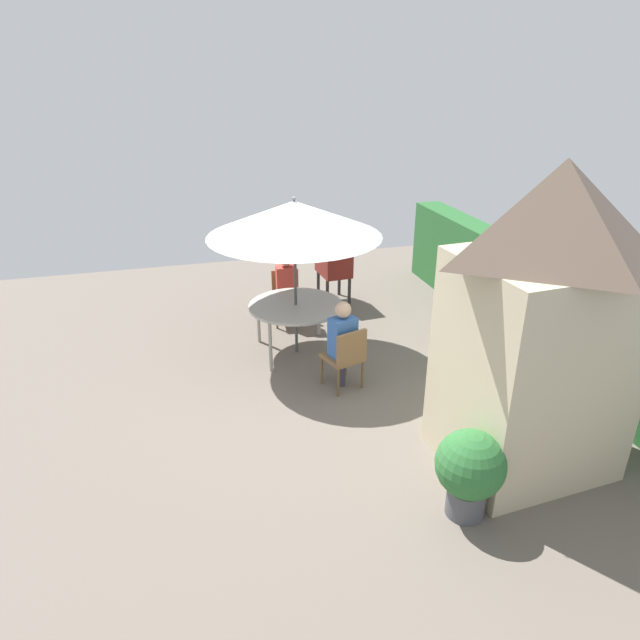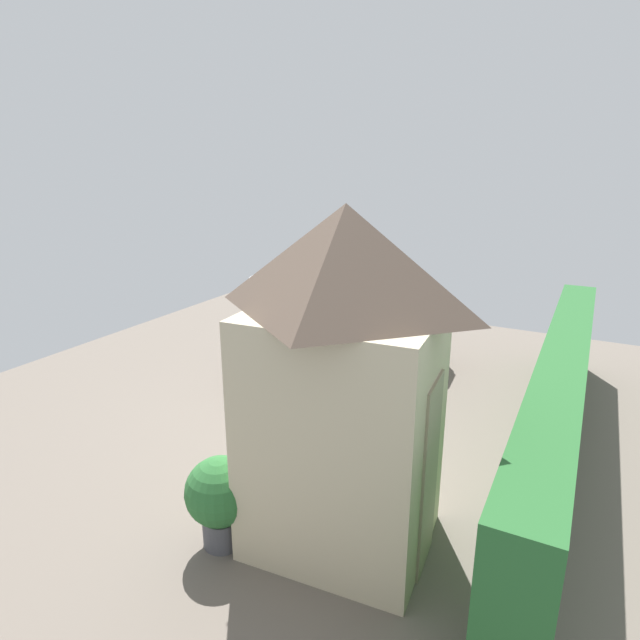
{
  "view_description": "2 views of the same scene",
  "coord_description": "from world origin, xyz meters",
  "px_view_note": "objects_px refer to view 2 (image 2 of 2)",
  "views": [
    {
      "loc": [
        6.92,
        -1.78,
        4.05
      ],
      "look_at": [
        0.02,
        0.14,
        0.83
      ],
      "focal_mm": 31.61,
      "sensor_mm": 36.0,
      "label": 1
    },
    {
      "loc": [
        6.56,
        3.66,
        3.65
      ],
      "look_at": [
        -0.69,
        -0.16,
        1.16
      ],
      "focal_mm": 29.59,
      "sensor_mm": 36.0,
      "label": 2
    }
  ],
  "objects_px": {
    "patio_table": "(327,345)",
    "person_in_blue": "(313,371)",
    "patio_umbrella": "(328,263)",
    "chair_far_side": "(312,391)",
    "bbq_grill": "(428,320)",
    "chair_near_shed": "(362,338)",
    "person_in_red": "(360,326)",
    "garden_shed": "(344,383)",
    "potted_plant_by_shed": "(220,496)"
  },
  "relations": [
    {
      "from": "patio_umbrella",
      "to": "bbq_grill",
      "type": "bearing_deg",
      "value": 147.77
    },
    {
      "from": "patio_umbrella",
      "to": "person_in_blue",
      "type": "xyz_separation_m",
      "value": [
        1.17,
        0.37,
        -1.32
      ]
    },
    {
      "from": "chair_near_shed",
      "to": "potted_plant_by_shed",
      "type": "relative_size",
      "value": 0.96
    },
    {
      "from": "person_in_blue",
      "to": "person_in_red",
      "type": "bearing_deg",
      "value": -173.25
    },
    {
      "from": "patio_umbrella",
      "to": "person_in_red",
      "type": "xyz_separation_m",
      "value": [
        -1.1,
        0.1,
        -1.32
      ]
    },
    {
      "from": "garden_shed",
      "to": "bbq_grill",
      "type": "xyz_separation_m",
      "value": [
        -5.03,
        -0.66,
        -0.85
      ]
    },
    {
      "from": "bbq_grill",
      "to": "person_in_blue",
      "type": "xyz_separation_m",
      "value": [
        2.99,
        -0.78,
        -0.06
      ]
    },
    {
      "from": "garden_shed",
      "to": "person_in_red",
      "type": "height_order",
      "value": "garden_shed"
    },
    {
      "from": "garden_shed",
      "to": "person_in_red",
      "type": "xyz_separation_m",
      "value": [
        -4.31,
        -1.71,
        -0.91
      ]
    },
    {
      "from": "bbq_grill",
      "to": "chair_near_shed",
      "type": "bearing_deg",
      "value": -58.65
    },
    {
      "from": "chair_near_shed",
      "to": "person_in_blue",
      "type": "xyz_separation_m",
      "value": [
        2.36,
        0.26,
        0.26
      ]
    },
    {
      "from": "patio_table",
      "to": "person_in_blue",
      "type": "xyz_separation_m",
      "value": [
        1.17,
        0.37,
        0.04
      ]
    },
    {
      "from": "chair_near_shed",
      "to": "potted_plant_by_shed",
      "type": "distance_m",
      "value": 5.07
    },
    {
      "from": "patio_table",
      "to": "person_in_red",
      "type": "xyz_separation_m",
      "value": [
        -1.1,
        0.1,
        0.04
      ]
    },
    {
      "from": "patio_umbrella",
      "to": "chair_far_side",
      "type": "distance_m",
      "value": 2.06
    },
    {
      "from": "patio_table",
      "to": "person_in_blue",
      "type": "bearing_deg",
      "value": 17.35
    },
    {
      "from": "garden_shed",
      "to": "patio_table",
      "type": "distance_m",
      "value": 3.81
    },
    {
      "from": "chair_far_side",
      "to": "person_in_red",
      "type": "bearing_deg",
      "value": -172.87
    },
    {
      "from": "bbq_grill",
      "to": "chair_near_shed",
      "type": "height_order",
      "value": "bbq_grill"
    },
    {
      "from": "garden_shed",
      "to": "bbq_grill",
      "type": "distance_m",
      "value": 5.15
    },
    {
      "from": "garden_shed",
      "to": "chair_near_shed",
      "type": "bearing_deg",
      "value": -158.87
    },
    {
      "from": "garden_shed",
      "to": "potted_plant_by_shed",
      "type": "relative_size",
      "value": 3.54
    },
    {
      "from": "patio_table",
      "to": "bbq_grill",
      "type": "bearing_deg",
      "value": 147.77
    },
    {
      "from": "bbq_grill",
      "to": "person_in_blue",
      "type": "height_order",
      "value": "person_in_blue"
    },
    {
      "from": "patio_table",
      "to": "person_in_red",
      "type": "bearing_deg",
      "value": 174.95
    },
    {
      "from": "potted_plant_by_shed",
      "to": "person_in_red",
      "type": "relative_size",
      "value": 0.74
    },
    {
      "from": "potted_plant_by_shed",
      "to": "person_in_red",
      "type": "height_order",
      "value": "person_in_red"
    },
    {
      "from": "bbq_grill",
      "to": "potted_plant_by_shed",
      "type": "distance_m",
      "value": 5.68
    },
    {
      "from": "garden_shed",
      "to": "chair_far_side",
      "type": "xyz_separation_m",
      "value": [
        -1.96,
        -1.41,
        -1.17
      ]
    },
    {
      "from": "chair_near_shed",
      "to": "patio_table",
      "type": "bearing_deg",
      "value": -5.05
    },
    {
      "from": "patio_umbrella",
      "to": "potted_plant_by_shed",
      "type": "xyz_separation_m",
      "value": [
        3.84,
        0.8,
        -1.57
      ]
    },
    {
      "from": "patio_table",
      "to": "chair_near_shed",
      "type": "height_order",
      "value": "chair_near_shed"
    },
    {
      "from": "garden_shed",
      "to": "person_in_blue",
      "type": "relative_size",
      "value": 2.63
    },
    {
      "from": "bbq_grill",
      "to": "person_in_red",
      "type": "distance_m",
      "value": 1.28
    },
    {
      "from": "patio_table",
      "to": "chair_far_side",
      "type": "distance_m",
      "value": 1.33
    },
    {
      "from": "patio_umbrella",
      "to": "bbq_grill",
      "type": "relative_size",
      "value": 2.1
    },
    {
      "from": "patio_umbrella",
      "to": "bbq_grill",
      "type": "xyz_separation_m",
      "value": [
        -1.82,
        1.15,
        -1.26
      ]
    },
    {
      "from": "potted_plant_by_shed",
      "to": "person_in_blue",
      "type": "xyz_separation_m",
      "value": [
        -2.67,
        -0.43,
        0.24
      ]
    },
    {
      "from": "garden_shed",
      "to": "patio_umbrella",
      "type": "xyz_separation_m",
      "value": [
        -3.21,
        -1.81,
        0.41
      ]
    },
    {
      "from": "patio_umbrella",
      "to": "person_in_blue",
      "type": "bearing_deg",
      "value": 17.35
    },
    {
      "from": "patio_table",
      "to": "patio_umbrella",
      "type": "xyz_separation_m",
      "value": [
        0.0,
        0.0,
        1.36
      ]
    },
    {
      "from": "potted_plant_by_shed",
      "to": "patio_umbrella",
      "type": "bearing_deg",
      "value": -168.28
    },
    {
      "from": "garden_shed",
      "to": "potted_plant_by_shed",
      "type": "height_order",
      "value": "garden_shed"
    },
    {
      "from": "potted_plant_by_shed",
      "to": "person_in_red",
      "type": "bearing_deg",
      "value": -171.94
    },
    {
      "from": "patio_umbrella",
      "to": "potted_plant_by_shed",
      "type": "distance_m",
      "value": 4.22
    },
    {
      "from": "chair_near_shed",
      "to": "person_in_red",
      "type": "relative_size",
      "value": 0.71
    },
    {
      "from": "patio_table",
      "to": "person_in_blue",
      "type": "height_order",
      "value": "person_in_blue"
    },
    {
      "from": "patio_umbrella",
      "to": "person_in_red",
      "type": "relative_size",
      "value": 2.0
    },
    {
      "from": "chair_near_shed",
      "to": "patio_umbrella",
      "type": "bearing_deg",
      "value": -5.05
    },
    {
      "from": "garden_shed",
      "to": "patio_umbrella",
      "type": "relative_size",
      "value": 1.32
    }
  ]
}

